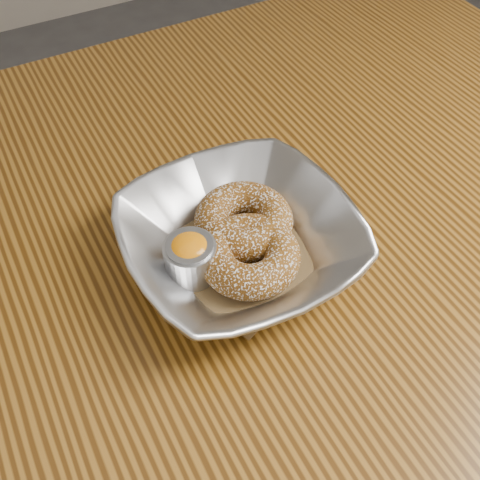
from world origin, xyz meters
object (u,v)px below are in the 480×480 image
table (213,268)px  serving_bowl (240,241)px  donut_back (244,221)px  donut_front (249,256)px  ramekin (190,257)px

table → serving_bowl: serving_bowl is taller
donut_back → table: bearing=106.3°
table → donut_back: donut_back is taller
donut_back → donut_front: size_ratio=1.02×
ramekin → serving_bowl: bearing=-1.3°
donut_back → ramekin: bearing=-162.9°
donut_front → ramekin: 0.06m
table → donut_back: (0.01, -0.05, 0.13)m
table → donut_front: (-0.00, -0.09, 0.13)m
table → ramekin: ramekin is taller
serving_bowl → donut_back: (0.02, 0.02, -0.00)m
serving_bowl → donut_front: 0.02m
serving_bowl → donut_back: bearing=54.1°
serving_bowl → donut_front: serving_bowl is taller
table → donut_front: bearing=-91.4°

